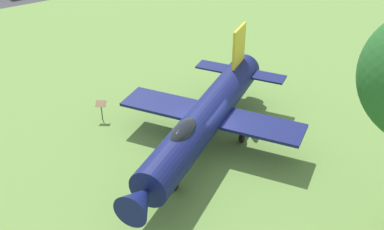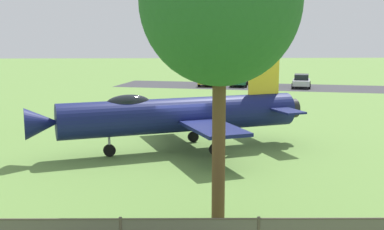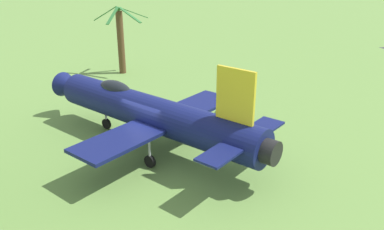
{
  "view_description": "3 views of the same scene",
  "coord_description": "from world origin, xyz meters",
  "px_view_note": "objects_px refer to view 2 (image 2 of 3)",
  "views": [
    {
      "loc": [
        -13.19,
        16.0,
        14.73
      ],
      "look_at": [
        -0.2,
        1.32,
        2.67
      ],
      "focal_mm": 44.97,
      "sensor_mm": 36.0,
      "label": 1
    },
    {
      "loc": [
        -24.36,
        0.55,
        5.93
      ],
      "look_at": [
        -3.86,
        -0.39,
        2.5
      ],
      "focal_mm": 44.97,
      "sensor_mm": 36.0,
      "label": 2
    },
    {
      "loc": [
        -8.35,
        -15.98,
        9.17
      ],
      "look_at": [
        1.43,
        -1.34,
        1.93
      ],
      "focal_mm": 36.56,
      "sensor_mm": 36.0,
      "label": 3
    }
  ],
  "objects_px": {
    "display_jet": "(174,115)",
    "parked_car_white": "(269,80)",
    "shade_tree": "(220,1)",
    "info_plaque": "(151,115)",
    "parked_car_silver": "(301,81)",
    "parked_car_yellow": "(210,79)",
    "parked_car_green": "(239,80)"
  },
  "relations": [
    {
      "from": "display_jet",
      "to": "parked_car_white",
      "type": "bearing_deg",
      "value": -127.63
    },
    {
      "from": "shade_tree",
      "to": "info_plaque",
      "type": "relative_size",
      "value": 8.35
    },
    {
      "from": "parked_car_silver",
      "to": "parked_car_yellow",
      "type": "distance_m",
      "value": 10.62
    },
    {
      "from": "display_jet",
      "to": "info_plaque",
      "type": "height_order",
      "value": "display_jet"
    },
    {
      "from": "parked_car_white",
      "to": "parked_car_yellow",
      "type": "xyz_separation_m",
      "value": [
        1.86,
        6.75,
        0.01
      ]
    },
    {
      "from": "parked_car_white",
      "to": "display_jet",
      "type": "bearing_deg",
      "value": -7.21
    },
    {
      "from": "parked_car_yellow",
      "to": "info_plaque",
      "type": "bearing_deg",
      "value": 2.58
    },
    {
      "from": "display_jet",
      "to": "parked_car_yellow",
      "type": "height_order",
      "value": "display_jet"
    },
    {
      "from": "display_jet",
      "to": "parked_car_white",
      "type": "relative_size",
      "value": 3.16
    },
    {
      "from": "info_plaque",
      "to": "parked_car_white",
      "type": "distance_m",
      "value": 27.36
    },
    {
      "from": "display_jet",
      "to": "parked_car_white",
      "type": "height_order",
      "value": "display_jet"
    },
    {
      "from": "parked_car_green",
      "to": "parked_car_silver",
      "type": "bearing_deg",
      "value": 86.86
    },
    {
      "from": "display_jet",
      "to": "parked_car_white",
      "type": "xyz_separation_m",
      "value": [
        30.61,
        -11.24,
        -1.11
      ]
    },
    {
      "from": "parked_car_white",
      "to": "parked_car_silver",
      "type": "bearing_deg",
      "value": 87.91
    },
    {
      "from": "shade_tree",
      "to": "parked_car_green",
      "type": "xyz_separation_m",
      "value": [
        41.05,
        -6.58,
        -6.17
      ]
    },
    {
      "from": "info_plaque",
      "to": "parked_car_yellow",
      "type": "xyz_separation_m",
      "value": [
        26.09,
        -5.95,
        -0.06
      ]
    },
    {
      "from": "display_jet",
      "to": "parked_car_silver",
      "type": "distance_m",
      "value": 33.15
    },
    {
      "from": "shade_tree",
      "to": "parked_car_yellow",
      "type": "xyz_separation_m",
      "value": [
        41.99,
        -3.17,
        -6.14
      ]
    },
    {
      "from": "parked_car_white",
      "to": "parked_car_green",
      "type": "relative_size",
      "value": 1.03
    },
    {
      "from": "info_plaque",
      "to": "parked_car_green",
      "type": "xyz_separation_m",
      "value": [
        25.15,
        -9.35,
        -0.09
      ]
    },
    {
      "from": "parked_car_white",
      "to": "parked_car_yellow",
      "type": "bearing_deg",
      "value": -92.42
    },
    {
      "from": "parked_car_green",
      "to": "parked_car_yellow",
      "type": "height_order",
      "value": "parked_car_yellow"
    },
    {
      "from": "display_jet",
      "to": "shade_tree",
      "type": "bearing_deg",
      "value": 80.46
    },
    {
      "from": "shade_tree",
      "to": "parked_car_yellow",
      "type": "height_order",
      "value": "shade_tree"
    },
    {
      "from": "parked_car_silver",
      "to": "parked_car_green",
      "type": "xyz_separation_m",
      "value": [
        1.85,
        6.84,
        -0.0
      ]
    },
    {
      "from": "shade_tree",
      "to": "parked_car_yellow",
      "type": "bearing_deg",
      "value": -4.32
    },
    {
      "from": "info_plaque",
      "to": "parked_car_yellow",
      "type": "relative_size",
      "value": 0.23
    },
    {
      "from": "parked_car_silver",
      "to": "parked_car_green",
      "type": "distance_m",
      "value": 7.09
    },
    {
      "from": "parked_car_white",
      "to": "parked_car_green",
      "type": "distance_m",
      "value": 3.46
    },
    {
      "from": "display_jet",
      "to": "parked_car_green",
      "type": "relative_size",
      "value": 3.27
    },
    {
      "from": "display_jet",
      "to": "info_plaque",
      "type": "distance_m",
      "value": 6.62
    },
    {
      "from": "info_plaque",
      "to": "parked_car_green",
      "type": "relative_size",
      "value": 0.26
    }
  ]
}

